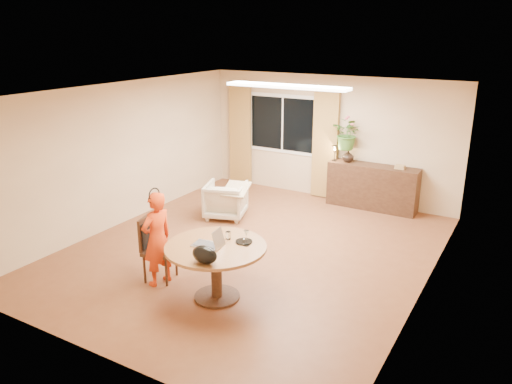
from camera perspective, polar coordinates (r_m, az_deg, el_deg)
floor at (r=8.30m, az=-0.56°, el=-6.70°), size 6.50×6.50×0.00m
ceiling at (r=7.59m, az=-0.62°, el=11.42°), size 6.50×6.50×0.00m
wall_back at (r=10.69m, az=8.37°, el=6.14°), size 5.50×0.00×5.50m
wall_left at (r=9.50m, az=-15.05°, el=4.20°), size 0.00×6.50×6.50m
wall_right at (r=6.93m, az=19.40°, el=-1.34°), size 0.00×6.50×6.50m
window at (r=11.08m, az=3.06°, el=7.78°), size 1.70×0.03×1.30m
curtain_left at (r=11.59m, az=-1.79°, el=6.47°), size 0.55×0.08×2.25m
curtain_right at (r=10.65m, az=7.89°, el=5.26°), size 0.55×0.08×2.25m
ceiling_panel at (r=8.64m, az=3.54°, el=11.97°), size 2.20×0.35×0.05m
dining_table at (r=6.70m, az=-4.60°, el=-7.41°), size 1.35×1.35×0.77m
dining_chair at (r=7.34m, az=-10.96°, el=-6.42°), size 0.55×0.52×0.96m
child at (r=7.15m, az=-11.22°, el=-5.27°), size 0.55×0.41×1.38m
laptop at (r=6.60m, az=-5.68°, el=-5.06°), size 0.41×0.30×0.26m
tumbler at (r=6.80m, az=-3.19°, el=-4.97°), size 0.08×0.08×0.10m
wine_glass at (r=6.57m, az=-1.12°, el=-5.27°), size 0.08×0.08×0.22m
pot_lid at (r=6.70m, az=-1.39°, el=-5.62°), size 0.26×0.26×0.04m
handbag at (r=6.12m, az=-5.89°, el=-7.14°), size 0.35×0.21×0.23m
armchair at (r=9.64m, az=-3.48°, el=-0.92°), size 0.94×0.95×0.69m
throw at (r=9.35m, az=-2.27°, el=0.81°), size 0.57×0.64×0.03m
sideboard at (r=10.34m, az=13.15°, el=0.58°), size 1.80×0.44×0.90m
vase at (r=10.35m, az=10.48°, el=4.08°), size 0.27×0.27×0.25m
bouquet at (r=10.26m, az=10.48°, el=6.56°), size 0.68×0.61×0.66m
book_stack at (r=10.08m, az=16.14°, el=2.78°), size 0.20×0.15×0.08m
desk_lamp at (r=10.39m, az=8.98°, el=4.45°), size 0.17×0.17×0.33m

